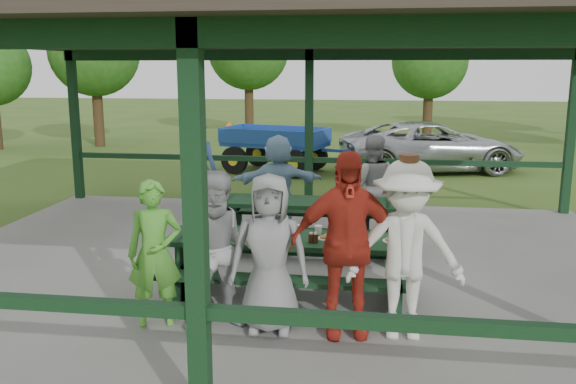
% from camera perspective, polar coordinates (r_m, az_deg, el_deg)
% --- Properties ---
extents(ground, '(90.00, 90.00, 0.00)m').
position_cam_1_polar(ground, '(8.47, -0.87, -7.52)').
color(ground, '#35531A').
rests_on(ground, ground).
extents(concrete_slab, '(10.00, 8.00, 0.10)m').
position_cam_1_polar(concrete_slab, '(8.45, -0.87, -7.20)').
color(concrete_slab, slate).
rests_on(concrete_slab, ground).
extents(pavilion_structure, '(10.60, 8.60, 3.24)m').
position_cam_1_polar(pavilion_structure, '(8.01, -0.95, 14.42)').
color(pavilion_structure, black).
rests_on(pavilion_structure, concrete_slab).
extents(picnic_table_near, '(2.83, 1.39, 0.75)m').
position_cam_1_polar(picnic_table_near, '(7.11, 0.17, -6.35)').
color(picnic_table_near, black).
rests_on(picnic_table_near, concrete_slab).
extents(picnic_table_far, '(2.70, 1.39, 0.75)m').
position_cam_1_polar(picnic_table_far, '(9.03, 1.80, -2.48)').
color(picnic_table_far, black).
rests_on(picnic_table_far, concrete_slab).
extents(table_setting, '(2.39, 0.45, 0.10)m').
position_cam_1_polar(table_setting, '(7.06, 0.25, -3.92)').
color(table_setting, white).
rests_on(table_setting, picnic_table_near).
extents(contestant_green, '(0.65, 0.52, 1.55)m').
position_cam_1_polar(contestant_green, '(6.51, -12.35, -5.64)').
color(contestant_green, '#4B9E2F').
rests_on(contestant_green, concrete_slab).
extents(contestant_grey_left, '(0.97, 0.86, 1.66)m').
position_cam_1_polar(contestant_grey_left, '(6.29, -6.26, -5.53)').
color(contestant_grey_left, '#9C9D9F').
rests_on(contestant_grey_left, concrete_slab).
extents(contestant_grey_mid, '(0.84, 0.59, 1.64)m').
position_cam_1_polar(contestant_grey_mid, '(6.20, -1.75, -5.79)').
color(contestant_grey_mid, gray).
rests_on(contestant_grey_mid, concrete_slab).
extents(contestant_red, '(1.17, 0.65, 1.89)m').
position_cam_1_polar(contestant_red, '(6.11, 5.38, -4.89)').
color(contestant_red, '#AF2A1D').
rests_on(contestant_red, concrete_slab).
extents(contestant_white_fedora, '(1.20, 0.74, 1.86)m').
position_cam_1_polar(contestant_white_fedora, '(6.14, 10.94, -5.38)').
color(contestant_white_fedora, silver).
rests_on(contestant_white_fedora, concrete_slab).
extents(spectator_lblue, '(1.57, 0.84, 1.62)m').
position_cam_1_polar(spectator_lblue, '(9.94, -0.93, 0.79)').
color(spectator_lblue, '#7DA5C2').
rests_on(spectator_lblue, concrete_slab).
extents(spectator_blue, '(0.69, 0.49, 1.78)m').
position_cam_1_polar(spectator_blue, '(10.80, -8.29, 1.97)').
color(spectator_blue, '#3C5A9E').
rests_on(spectator_blue, concrete_slab).
extents(spectator_grey, '(0.81, 0.64, 1.64)m').
position_cam_1_polar(spectator_grey, '(9.76, 7.80, 0.54)').
color(spectator_grey, gray).
rests_on(spectator_grey, concrete_slab).
extents(pickup_truck, '(5.26, 3.43, 1.34)m').
position_cam_1_polar(pickup_truck, '(16.89, 13.28, 4.16)').
color(pickup_truck, silver).
rests_on(pickup_truck, ground).
extents(farm_trailer, '(3.71, 2.19, 1.29)m').
position_cam_1_polar(farm_trailer, '(16.35, -1.18, 4.11)').
color(farm_trailer, navy).
rests_on(farm_trailer, ground).
extents(tree_far_left, '(3.12, 3.12, 4.87)m').
position_cam_1_polar(tree_far_left, '(22.65, -17.66, 12.40)').
color(tree_far_left, '#362515').
rests_on(tree_far_left, ground).
extents(tree_left, '(3.27, 3.27, 5.11)m').
position_cam_1_polar(tree_left, '(25.21, -3.73, 13.15)').
color(tree_left, '#362515').
rests_on(tree_left, ground).
extents(tree_mid, '(2.82, 2.82, 4.41)m').
position_cam_1_polar(tree_mid, '(23.79, 13.14, 11.80)').
color(tree_mid, '#362515').
rests_on(tree_mid, ground).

